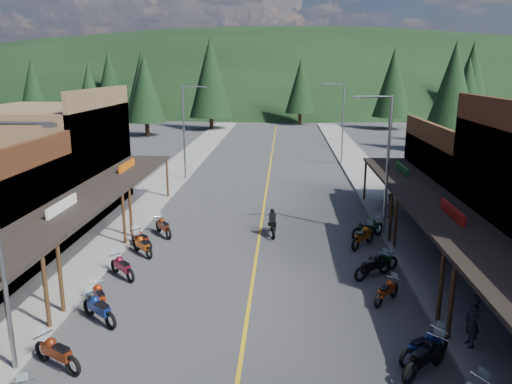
# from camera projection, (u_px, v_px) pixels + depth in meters

# --- Properties ---
(ground) EXTENTS (220.00, 220.00, 0.00)m
(ground) POSITION_uv_depth(u_px,v_px,m) (251.00, 294.00, 21.30)
(ground) COLOR #38383A
(ground) RESTS_ON ground
(centerline) EXTENTS (0.15, 90.00, 0.01)m
(centerline) POSITION_uv_depth(u_px,v_px,m) (267.00, 186.00, 40.68)
(centerline) COLOR gold
(centerline) RESTS_ON ground
(sidewalk_west) EXTENTS (3.40, 94.00, 0.15)m
(sidewalk_west) POSITION_uv_depth(u_px,v_px,m) (162.00, 184.00, 41.14)
(sidewalk_west) COLOR gray
(sidewalk_west) RESTS_ON ground
(sidewalk_east) EXTENTS (3.40, 94.00, 0.15)m
(sidewalk_east) POSITION_uv_depth(u_px,v_px,m) (375.00, 187.00, 40.19)
(sidewalk_east) COLOR gray
(sidewalk_east) RESTS_ON ground
(shop_west_3) EXTENTS (10.90, 10.20, 8.20)m
(shop_west_3) POSITION_uv_depth(u_px,v_px,m) (49.00, 162.00, 32.15)
(shop_west_3) COLOR brown
(shop_west_3) RESTS_ON ground
(shop_east_3) EXTENTS (10.90, 10.20, 6.20)m
(shop_east_3) POSITION_uv_depth(u_px,v_px,m) (484.00, 182.00, 30.89)
(shop_east_3) COLOR #4C2D16
(shop_east_3) RESTS_ON ground
(streetlight_0) EXTENTS (2.16, 0.18, 8.00)m
(streetlight_0) POSITION_uv_depth(u_px,v_px,m) (3.00, 239.00, 14.79)
(streetlight_0) COLOR gray
(streetlight_0) RESTS_ON ground
(streetlight_1) EXTENTS (2.16, 0.18, 8.00)m
(streetlight_1) POSITION_uv_depth(u_px,v_px,m) (186.00, 128.00, 41.92)
(streetlight_1) COLOR gray
(streetlight_1) RESTS_ON ground
(streetlight_2) EXTENTS (2.16, 0.18, 8.00)m
(streetlight_2) POSITION_uv_depth(u_px,v_px,m) (385.00, 160.00, 27.60)
(streetlight_2) COLOR gray
(streetlight_2) RESTS_ON ground
(streetlight_3) EXTENTS (2.16, 0.18, 8.00)m
(streetlight_3) POSITION_uv_depth(u_px,v_px,m) (341.00, 120.00, 48.91)
(streetlight_3) COLOR gray
(streetlight_3) RESTS_ON ground
(ridge_hill) EXTENTS (310.00, 140.00, 60.00)m
(ridge_hill) POSITION_uv_depth(u_px,v_px,m) (280.00, 100.00, 152.08)
(ridge_hill) COLOR black
(ridge_hill) RESTS_ON ground
(pine_0) EXTENTS (5.04, 5.04, 11.00)m
(pine_0) POSITION_uv_depth(u_px,v_px,m) (33.00, 86.00, 81.98)
(pine_0) COLOR black
(pine_0) RESTS_ON ground
(pine_1) EXTENTS (5.88, 5.88, 12.50)m
(pine_1) POSITION_uv_depth(u_px,v_px,m) (142.00, 80.00, 88.67)
(pine_1) COLOR black
(pine_1) RESTS_ON ground
(pine_2) EXTENTS (6.72, 6.72, 14.00)m
(pine_2) POSITION_uv_depth(u_px,v_px,m) (211.00, 77.00, 76.10)
(pine_2) COLOR black
(pine_2) RESTS_ON ground
(pine_3) EXTENTS (5.04, 5.04, 11.00)m
(pine_3) POSITION_uv_depth(u_px,v_px,m) (301.00, 86.00, 83.45)
(pine_3) COLOR black
(pine_3) RESTS_ON ground
(pine_4) EXTENTS (5.88, 5.88, 12.50)m
(pine_4) POSITION_uv_depth(u_px,v_px,m) (393.00, 82.00, 76.70)
(pine_4) COLOR black
(pine_4) RESTS_ON ground
(pine_5) EXTENTS (6.72, 6.72, 14.00)m
(pine_5) POSITION_uv_depth(u_px,v_px,m) (471.00, 76.00, 87.27)
(pine_5) COLOR black
(pine_5) RESTS_ON ground
(pine_7) EXTENTS (5.88, 5.88, 12.50)m
(pine_7) POSITION_uv_depth(u_px,v_px,m) (110.00, 80.00, 94.92)
(pine_7) COLOR black
(pine_7) RESTS_ON ground
(pine_8) EXTENTS (4.48, 4.48, 10.00)m
(pine_8) POSITION_uv_depth(u_px,v_px,m) (90.00, 97.00, 59.81)
(pine_8) COLOR black
(pine_8) RESTS_ON ground
(pine_9) EXTENTS (4.93, 4.93, 10.80)m
(pine_9) POSITION_uv_depth(u_px,v_px,m) (467.00, 93.00, 62.05)
(pine_9) COLOR black
(pine_9) RESTS_ON ground
(pine_10) EXTENTS (5.38, 5.38, 11.60)m
(pine_10) POSITION_uv_depth(u_px,v_px,m) (145.00, 87.00, 69.08)
(pine_10) COLOR black
(pine_10) RESTS_ON ground
(pine_11) EXTENTS (5.82, 5.82, 12.40)m
(pine_11) POSITION_uv_depth(u_px,v_px,m) (453.00, 88.00, 55.29)
(pine_11) COLOR black
(pine_11) RESTS_ON ground
(bike_west_5) EXTENTS (2.23, 1.69, 1.23)m
(bike_west_5) POSITION_uv_depth(u_px,v_px,m) (56.00, 351.00, 15.90)
(bike_west_5) COLOR maroon
(bike_west_5) RESTS_ON ground
(bike_west_6) EXTENTS (2.14, 1.94, 1.24)m
(bike_west_6) POSITION_uv_depth(u_px,v_px,m) (99.00, 308.00, 18.79)
(bike_west_6) COLOR navy
(bike_west_6) RESTS_ON ground
(bike_west_7) EXTENTS (1.60, 2.01, 1.12)m
(bike_west_7) POSITION_uv_depth(u_px,v_px,m) (99.00, 295.00, 19.96)
(bike_west_7) COLOR #B52B0C
(bike_west_7) RESTS_ON ground
(bike_west_8) EXTENTS (1.95, 1.93, 1.18)m
(bike_west_8) POSITION_uv_depth(u_px,v_px,m) (122.00, 266.00, 22.85)
(bike_west_8) COLOR maroon
(bike_west_8) RESTS_ON ground
(bike_west_9) EXTENTS (1.83, 1.94, 1.14)m
(bike_west_9) POSITION_uv_depth(u_px,v_px,m) (142.00, 245.00, 25.64)
(bike_west_9) COLOR #BC4C0D
(bike_west_9) RESTS_ON ground
(bike_west_10) EXTENTS (1.86, 1.81, 1.11)m
(bike_west_10) POSITION_uv_depth(u_px,v_px,m) (141.00, 238.00, 26.65)
(bike_west_10) COLOR maroon
(bike_west_10) RESTS_ON ground
(bike_west_11) EXTENTS (1.80, 2.17, 1.22)m
(bike_west_11) POSITION_uv_depth(u_px,v_px,m) (163.00, 226.00, 28.59)
(bike_west_11) COLOR maroon
(bike_west_11) RESTS_ON ground
(bike_east_5) EXTENTS (2.17, 2.11, 1.30)m
(bike_east_5) POSITION_uv_depth(u_px,v_px,m) (425.00, 356.00, 15.59)
(bike_east_5) COLOR black
(bike_east_5) RESTS_ON ground
(bike_east_6) EXTENTS (2.18, 1.76, 1.22)m
(bike_east_6) POSITION_uv_depth(u_px,v_px,m) (425.00, 345.00, 16.28)
(bike_east_6) COLOR navy
(bike_east_6) RESTS_ON ground
(bike_east_7) EXTENTS (1.67, 1.87, 1.08)m
(bike_east_7) POSITION_uv_depth(u_px,v_px,m) (387.00, 290.00, 20.47)
(bike_east_7) COLOR #B5350C
(bike_east_7) RESTS_ON ground
(bike_east_8) EXTENTS (2.20, 1.88, 1.25)m
(bike_east_8) POSITION_uv_depth(u_px,v_px,m) (373.00, 265.00, 22.84)
(bike_east_8) COLOR black
(bike_east_8) RESTS_ON ground
(bike_east_9) EXTENTS (2.15, 1.57, 1.18)m
(bike_east_9) POSITION_uv_depth(u_px,v_px,m) (379.00, 261.00, 23.46)
(bike_east_9) COLOR #0C3D12
(bike_east_9) RESTS_ON ground
(bike_east_10) EXTENTS (1.97, 2.29, 1.31)m
(bike_east_10) POSITION_uv_depth(u_px,v_px,m) (363.00, 236.00, 26.77)
(bike_east_10) COLOR #A0490B
(bike_east_10) RESTS_ON ground
(bike_east_11) EXTENTS (2.36, 1.98, 1.33)m
(bike_east_11) POSITION_uv_depth(u_px,v_px,m) (368.00, 227.00, 28.22)
(bike_east_11) COLOR #0E4721
(bike_east_11) RESTS_ON ground
(rider_on_bike) EXTENTS (0.96, 2.23, 1.65)m
(rider_on_bike) POSITION_uv_depth(u_px,v_px,m) (272.00, 224.00, 28.73)
(rider_on_bike) COLOR black
(rider_on_bike) RESTS_ON ground
(pedestrian_east_a) EXTENTS (0.50, 0.72, 1.89)m
(pedestrian_east_a) POSITION_uv_depth(u_px,v_px,m) (472.00, 321.00, 16.86)
(pedestrian_east_a) COLOR #221D2C
(pedestrian_east_a) RESTS_ON sidewalk_east
(pedestrian_east_b) EXTENTS (0.87, 0.76, 1.55)m
(pedestrian_east_b) POSITION_uv_depth(u_px,v_px,m) (389.00, 205.00, 31.64)
(pedestrian_east_b) COLOR brown
(pedestrian_east_b) RESTS_ON sidewalk_east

